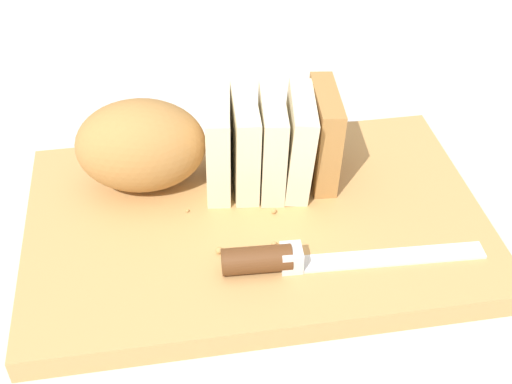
# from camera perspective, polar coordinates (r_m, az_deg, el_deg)

# --- Properties ---
(ground_plane) EXTENTS (3.00, 3.00, 0.00)m
(ground_plane) POSITION_cam_1_polar(r_m,az_deg,el_deg) (0.72, 0.00, -3.42)
(ground_plane) COLOR beige
(cutting_board) EXTENTS (0.48, 0.32, 0.03)m
(cutting_board) POSITION_cam_1_polar(r_m,az_deg,el_deg) (0.71, 0.00, -2.66)
(cutting_board) COLOR tan
(cutting_board) RESTS_ON ground_plane
(bread_loaf) EXTENTS (0.28, 0.11, 0.10)m
(bread_loaf) POSITION_cam_1_polar(r_m,az_deg,el_deg) (0.71, -4.55, 4.06)
(bread_loaf) COLOR #A8753D
(bread_loaf) RESTS_ON cutting_board
(bread_knife) EXTENTS (0.25, 0.03, 0.03)m
(bread_knife) POSITION_cam_1_polar(r_m,az_deg,el_deg) (0.64, 2.61, -5.61)
(bread_knife) COLOR silver
(bread_knife) RESTS_ON cutting_board
(crumb_near_knife) EXTENTS (0.01, 0.01, 0.01)m
(crumb_near_knife) POSITION_cam_1_polar(r_m,az_deg,el_deg) (0.66, 1.53, -4.36)
(crumb_near_knife) COLOR tan
(crumb_near_knife) RESTS_ON cutting_board
(crumb_near_loaf) EXTENTS (0.00, 0.00, 0.00)m
(crumb_near_loaf) POSITION_cam_1_polar(r_m,az_deg,el_deg) (0.70, -5.75, -1.57)
(crumb_near_loaf) COLOR tan
(crumb_near_loaf) RESTS_ON cutting_board
(crumb_stray_left) EXTENTS (0.01, 0.01, 0.01)m
(crumb_stray_left) POSITION_cam_1_polar(r_m,az_deg,el_deg) (0.70, 1.48, -1.47)
(crumb_stray_left) COLOR tan
(crumb_stray_left) RESTS_ON cutting_board
(crumb_stray_right) EXTENTS (0.01, 0.01, 0.01)m
(crumb_stray_right) POSITION_cam_1_polar(r_m,az_deg,el_deg) (0.66, -3.10, -4.90)
(crumb_stray_right) COLOR tan
(crumb_stray_right) RESTS_ON cutting_board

